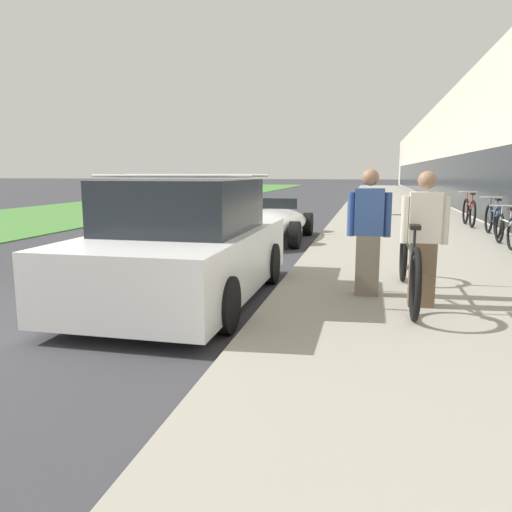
{
  "coord_description": "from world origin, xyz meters",
  "views": [
    {
      "loc": [
        4.57,
        -3.82,
        1.65
      ],
      "look_at": [
        0.56,
        13.72,
        -1.39
      ],
      "focal_mm": 35.0,
      "sensor_mm": 36.0,
      "label": 1
    }
  ],
  "objects_px": {
    "vintage_roadster_curbside": "(270,223)",
    "cruiser_bike_nearest": "(506,229)",
    "person_rider": "(424,239)",
    "cruiser_bike_middle": "(493,220)",
    "parked_sedan_curbside": "(185,247)",
    "person_bystander": "(369,233)",
    "tandem_bicycle": "(409,265)",
    "cruiser_bike_farthest": "(469,212)"
  },
  "relations": [
    {
      "from": "vintage_roadster_curbside",
      "to": "cruiser_bike_nearest",
      "type": "bearing_deg",
      "value": -6.41
    },
    {
      "from": "person_rider",
      "to": "cruiser_bike_middle",
      "type": "distance_m",
      "value": 7.66
    },
    {
      "from": "person_rider",
      "to": "parked_sedan_curbside",
      "type": "relative_size",
      "value": 0.39
    },
    {
      "from": "cruiser_bike_middle",
      "to": "vintage_roadster_curbside",
      "type": "relative_size",
      "value": 0.42
    },
    {
      "from": "person_rider",
      "to": "parked_sedan_curbside",
      "type": "xyz_separation_m",
      "value": [
        -2.93,
        0.04,
        -0.19
      ]
    },
    {
      "from": "cruiser_bike_nearest",
      "to": "person_rider",
      "type": "bearing_deg",
      "value": -112.17
    },
    {
      "from": "person_rider",
      "to": "person_bystander",
      "type": "relative_size",
      "value": 0.98
    },
    {
      "from": "person_rider",
      "to": "vintage_roadster_curbside",
      "type": "distance_m",
      "value": 6.62
    },
    {
      "from": "cruiser_bike_nearest",
      "to": "vintage_roadster_curbside",
      "type": "height_order",
      "value": "vintage_roadster_curbside"
    },
    {
      "from": "tandem_bicycle",
      "to": "cruiser_bike_farthest",
      "type": "bearing_deg",
      "value": 75.83
    },
    {
      "from": "person_bystander",
      "to": "cruiser_bike_nearest",
      "type": "distance_m",
      "value": 5.66
    },
    {
      "from": "person_bystander",
      "to": "parked_sedan_curbside",
      "type": "xyz_separation_m",
      "value": [
        -2.31,
        -0.37,
        -0.2
      ]
    },
    {
      "from": "cruiser_bike_nearest",
      "to": "parked_sedan_curbside",
      "type": "height_order",
      "value": "parked_sedan_curbside"
    },
    {
      "from": "tandem_bicycle",
      "to": "vintage_roadster_curbside",
      "type": "xyz_separation_m",
      "value": [
        -2.84,
        5.56,
        -0.09
      ]
    },
    {
      "from": "person_bystander",
      "to": "vintage_roadster_curbside",
      "type": "distance_m",
      "value": 5.98
    },
    {
      "from": "person_bystander",
      "to": "cruiser_bike_nearest",
      "type": "relative_size",
      "value": 0.94
    },
    {
      "from": "person_bystander",
      "to": "cruiser_bike_nearest",
      "type": "height_order",
      "value": "person_bystander"
    },
    {
      "from": "cruiser_bike_middle",
      "to": "vintage_roadster_curbside",
      "type": "bearing_deg",
      "value": -165.51
    },
    {
      "from": "cruiser_bike_middle",
      "to": "parked_sedan_curbside",
      "type": "height_order",
      "value": "parked_sedan_curbside"
    },
    {
      "from": "vintage_roadster_curbside",
      "to": "cruiser_bike_farthest",
      "type": "bearing_deg",
      "value": 34.78
    },
    {
      "from": "person_bystander",
      "to": "cruiser_bike_nearest",
      "type": "xyz_separation_m",
      "value": [
        2.79,
        4.91,
        -0.44
      ]
    },
    {
      "from": "tandem_bicycle",
      "to": "parked_sedan_curbside",
      "type": "distance_m",
      "value": 2.82
    },
    {
      "from": "person_bystander",
      "to": "cruiser_bike_middle",
      "type": "xyz_separation_m",
      "value": [
        2.97,
        6.86,
        -0.41
      ]
    },
    {
      "from": "tandem_bicycle",
      "to": "vintage_roadster_curbside",
      "type": "distance_m",
      "value": 6.24
    },
    {
      "from": "tandem_bicycle",
      "to": "cruiser_bike_middle",
      "type": "height_order",
      "value": "tandem_bicycle"
    },
    {
      "from": "tandem_bicycle",
      "to": "vintage_roadster_curbside",
      "type": "height_order",
      "value": "tandem_bicycle"
    },
    {
      "from": "tandem_bicycle",
      "to": "cruiser_bike_nearest",
      "type": "bearing_deg",
      "value": 65.24
    },
    {
      "from": "tandem_bicycle",
      "to": "person_bystander",
      "type": "xyz_separation_m",
      "value": [
        -0.5,
        0.07,
        0.38
      ]
    },
    {
      "from": "cruiser_bike_middle",
      "to": "cruiser_bike_farthest",
      "type": "height_order",
      "value": "cruiser_bike_farthest"
    },
    {
      "from": "cruiser_bike_nearest",
      "to": "cruiser_bike_middle",
      "type": "xyz_separation_m",
      "value": [
        0.18,
        1.95,
        0.03
      ]
    },
    {
      "from": "tandem_bicycle",
      "to": "person_rider",
      "type": "height_order",
      "value": "person_rider"
    },
    {
      "from": "cruiser_bike_farthest",
      "to": "person_rider",
      "type": "bearing_deg",
      "value": -102.95
    },
    {
      "from": "cruiser_bike_middle",
      "to": "parked_sedan_curbside",
      "type": "xyz_separation_m",
      "value": [
        -5.28,
        -7.23,
        0.21
      ]
    },
    {
      "from": "cruiser_bike_nearest",
      "to": "cruiser_bike_middle",
      "type": "bearing_deg",
      "value": 84.63
    },
    {
      "from": "tandem_bicycle",
      "to": "cruiser_bike_nearest",
      "type": "height_order",
      "value": "tandem_bicycle"
    },
    {
      "from": "person_bystander",
      "to": "cruiser_bike_farthest",
      "type": "height_order",
      "value": "person_bystander"
    },
    {
      "from": "tandem_bicycle",
      "to": "person_bystander",
      "type": "height_order",
      "value": "person_bystander"
    },
    {
      "from": "tandem_bicycle",
      "to": "cruiser_bike_middle",
      "type": "bearing_deg",
      "value": 70.32
    },
    {
      "from": "vintage_roadster_curbside",
      "to": "cruiser_bike_middle",
      "type": "bearing_deg",
      "value": 14.49
    },
    {
      "from": "cruiser_bike_middle",
      "to": "vintage_roadster_curbside",
      "type": "xyz_separation_m",
      "value": [
        -5.32,
        -1.38,
        -0.06
      ]
    },
    {
      "from": "person_rider",
      "to": "cruiser_bike_nearest",
      "type": "xyz_separation_m",
      "value": [
        2.17,
        5.32,
        -0.42
      ]
    },
    {
      "from": "tandem_bicycle",
      "to": "cruiser_bike_nearest",
      "type": "xyz_separation_m",
      "value": [
        2.3,
        4.98,
        -0.06
      ]
    }
  ]
}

